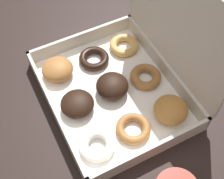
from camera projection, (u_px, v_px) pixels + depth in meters
dining_table at (98, 142)px, 0.82m from camera, size 1.12×0.83×0.75m
donut_box at (124, 77)px, 0.74m from camera, size 0.37×0.31×0.31m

